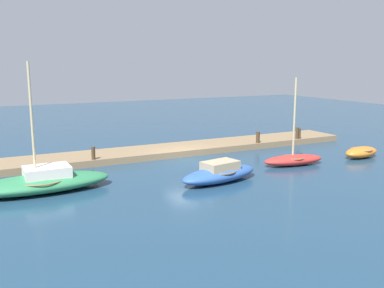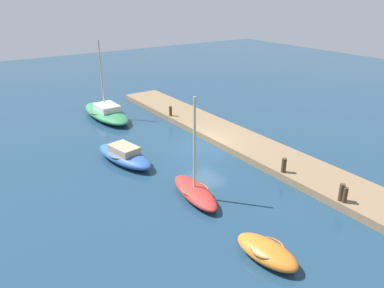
{
  "view_description": "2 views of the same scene",
  "coord_description": "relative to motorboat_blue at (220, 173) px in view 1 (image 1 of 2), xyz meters",
  "views": [
    {
      "loc": [
        11.8,
        23.85,
        6.08
      ],
      "look_at": [
        0.45,
        1.54,
        1.31
      ],
      "focal_mm": 40.18,
      "sensor_mm": 36.0,
      "label": 1
    },
    {
      "loc": [
        -18.25,
        13.44,
        9.68
      ],
      "look_at": [
        -0.85,
        1.51,
        0.84
      ],
      "focal_mm": 34.68,
      "sensor_mm": 36.0,
      "label": 2
    }
  ],
  "objects": [
    {
      "name": "dinghy_orange",
      "position": [
        -11.13,
        -0.8,
        -0.1
      ],
      "size": [
        2.89,
        1.6,
        0.7
      ],
      "rotation": [
        0.0,
        0.0,
        0.12
      ],
      "color": "orange",
      "rests_on": "ground_plane"
    },
    {
      "name": "mooring_post_east",
      "position": [
        4.96,
        -6.3,
        0.34
      ],
      "size": [
        0.23,
        0.23,
        0.76
      ],
      "primitive_type": "cylinder",
      "color": "#47331E",
      "rests_on": "dock_platform"
    },
    {
      "name": "motorboat_blue",
      "position": [
        0.0,
        0.0,
        0.0
      ],
      "size": [
        4.92,
        2.53,
        1.08
      ],
      "rotation": [
        0.0,
        0.0,
        0.19
      ],
      "color": "#2D569E",
      "rests_on": "ground_plane"
    },
    {
      "name": "rowboat_red",
      "position": [
        -5.81,
        -1.14,
        -0.08
      ],
      "size": [
        4.03,
        1.77,
        5.22
      ],
      "rotation": [
        0.0,
        0.0,
        -0.13
      ],
      "color": "#B72D28",
      "rests_on": "ground_plane"
    },
    {
      "name": "mooring_post_mid_west",
      "position": [
        -10.48,
        -6.3,
        0.39
      ],
      "size": [
        0.25,
        0.25,
        0.87
      ],
      "primitive_type": "cylinder",
      "color": "#47331E",
      "rests_on": "dock_platform"
    },
    {
      "name": "mooring_post_mid_east",
      "position": [
        -6.89,
        -6.3,
        0.36
      ],
      "size": [
        0.27,
        0.27,
        0.81
      ],
      "primitive_type": "cylinder",
      "color": "#47331E",
      "rests_on": "dock_platform"
    },
    {
      "name": "sailboat_green",
      "position": [
        8.46,
        -2.34,
        0.04
      ],
      "size": [
        6.65,
        2.49,
        6.14
      ],
      "rotation": [
        0.0,
        0.0,
        0.02
      ],
      "color": "#2D7A4C",
      "rests_on": "ground_plane"
    },
    {
      "name": "mooring_post_west",
      "position": [
        -10.69,
        -6.3,
        0.34
      ],
      "size": [
        0.21,
        0.21,
        0.78
      ],
      "primitive_type": "cylinder",
      "color": "#47331E",
      "rests_on": "dock_platform"
    },
    {
      "name": "ground_plane",
      "position": [
        -0.78,
        -5.34,
        -0.46
      ],
      "size": [
        84.0,
        84.0,
        0.0
      ],
      "primitive_type": "plane",
      "color": "navy"
    },
    {
      "name": "dock_platform",
      "position": [
        -0.78,
        -7.64,
        -0.25
      ],
      "size": [
        27.06,
        3.19,
        0.42
      ],
      "primitive_type": "cube",
      "color": "#846B4C",
      "rests_on": "ground_plane"
    }
  ]
}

